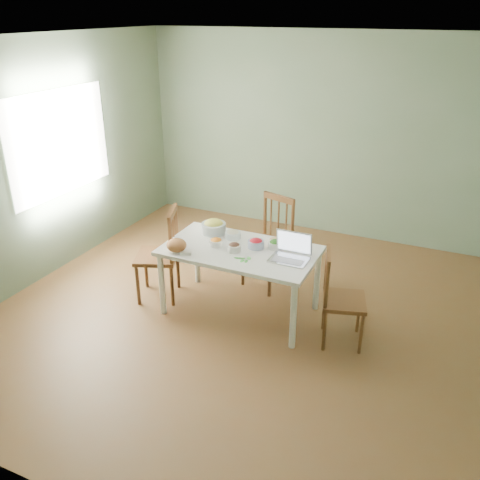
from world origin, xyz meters
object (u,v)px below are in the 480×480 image
at_px(dining_table, 240,281).
at_px(bread_boule, 177,245).
at_px(bowl_squash, 214,226).
at_px(chair_right, 344,299).
at_px(laptop, 289,249).
at_px(chair_far, 267,243).
at_px(chair_left, 157,254).

bearing_deg(dining_table, bread_boule, -151.09).
xyz_separation_m(dining_table, bowl_squash, (-0.43, 0.25, 0.44)).
relative_size(chair_right, bowl_squash, 3.57).
distance_m(bowl_squash, laptop, 1.00).
relative_size(chair_far, chair_left, 1.01).
relative_size(dining_table, chair_far, 1.49).
distance_m(chair_right, bread_boule, 1.70).
distance_m(chair_left, bowl_squash, 0.68).
relative_size(dining_table, laptop, 4.28).
distance_m(bread_boule, laptop, 1.12).
xyz_separation_m(chair_right, bowl_squash, (-1.53, 0.33, 0.33)).
xyz_separation_m(dining_table, bread_boule, (-0.55, -0.31, 0.43)).
bearing_deg(bowl_squash, bread_boule, -102.92).
relative_size(chair_far, bowl_squash, 3.99).
bearing_deg(chair_right, chair_left, 74.00).
xyz_separation_m(chair_left, laptop, (1.48, 0.05, 0.34)).
relative_size(chair_right, bread_boule, 4.64).
distance_m(chair_right, laptop, 0.69).
height_order(dining_table, chair_left, chair_left).
distance_m(dining_table, chair_right, 1.11).
relative_size(bowl_squash, laptop, 0.72).
bearing_deg(bread_boule, bowl_squash, 77.08).
xyz_separation_m(chair_right, bread_boule, (-1.66, -0.23, 0.32)).
bearing_deg(chair_left, chair_right, 68.58).
height_order(chair_left, laptop, chair_left).
bearing_deg(chair_right, bowl_squash, 61.63).
relative_size(dining_table, bread_boule, 7.71).
bearing_deg(chair_right, chair_far, 39.53).
height_order(chair_left, chair_right, chair_left).
xyz_separation_m(chair_left, bowl_squash, (0.52, 0.34, 0.29)).
bearing_deg(chair_left, bread_boule, 39.42).
height_order(chair_far, chair_left, chair_far).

